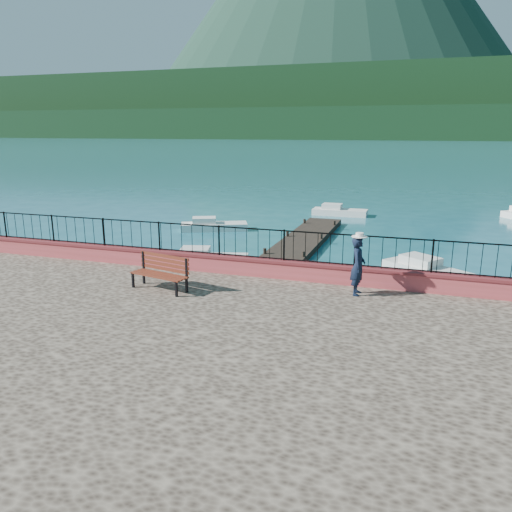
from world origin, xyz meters
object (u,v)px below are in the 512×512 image
Objects in this scene: boat_1 at (433,269)px; boat_3 at (214,223)px; person at (358,266)px; boat_0 at (207,256)px; park_bench at (160,280)px; boat_4 at (340,210)px.

boat_1 and boat_3 have the same top height.
boat_0 is (-7.14, 5.58, -1.64)m from person.
person is 0.48× the size of boat_0.
boat_3 is (-9.94, 12.91, -1.64)m from person.
park_bench is at bearing -96.87° from boat_3.
boat_4 is at bearing 61.79° from boat_0.
park_bench is 1.14× the size of person.
person reaches higher than park_bench.
person is (5.55, 1.38, 0.54)m from park_bench.
park_bench reaches higher than boat_4.
boat_4 is at bearing 150.78° from boat_1.
park_bench is at bearing 102.91° from person.
boat_3 is at bearing 119.70° from park_bench.
boat_0 and boat_3 have the same top height.
boat_3 is (-12.15, 6.33, 0.00)m from boat_1.
person is 0.45× the size of boat_4.
boat_4 is at bearing 97.89° from park_bench.
person is at bearing 26.57° from park_bench.
boat_0 is at bearing 50.98° from person.
park_bench is 14.99m from boat_3.
boat_0 is at bearing -93.05° from boat_3.
park_bench reaches higher than boat_1.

